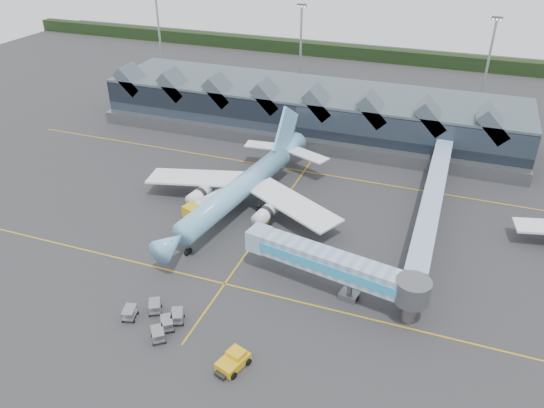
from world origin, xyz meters
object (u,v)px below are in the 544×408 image
(fuel_truck, at_px, (209,203))
(pushback_tug, at_px, (233,361))
(jet_bridge, at_px, (344,269))
(main_airliner, at_px, (243,187))

(fuel_truck, xyz_separation_m, pushback_tug, (17.04, -28.88, -1.03))
(jet_bridge, bearing_deg, pushback_tug, -107.14)
(main_airliner, bearing_deg, jet_bridge, -29.57)
(jet_bridge, bearing_deg, fuel_truck, 163.84)
(fuel_truck, bearing_deg, jet_bridge, -6.71)
(main_airliner, height_order, fuel_truck, main_airliner)
(main_airliner, distance_m, jet_bridge, 26.72)
(fuel_truck, bearing_deg, main_airliner, 59.10)
(fuel_truck, distance_m, pushback_tug, 33.54)
(jet_bridge, distance_m, fuel_truck, 28.66)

